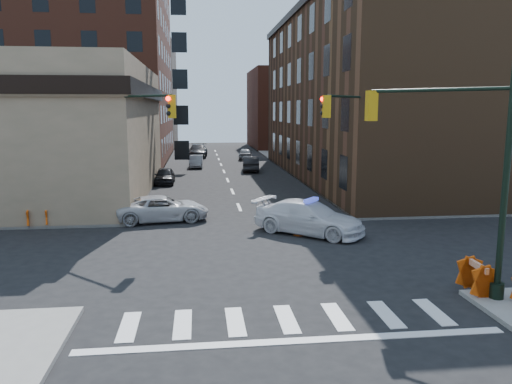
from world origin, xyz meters
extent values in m
plane|color=black|center=(0.00, 0.00, 0.00)|extent=(140.00, 140.00, 0.00)
cube|color=gray|center=(23.00, 32.75, 0.07)|extent=(34.00, 54.50, 0.15)
cube|color=#5A2A1C|center=(-18.50, 40.00, 12.00)|extent=(25.00, 25.00, 24.00)
cube|color=#513620|center=(13.00, 22.50, 7.00)|extent=(14.00, 34.00, 14.00)
cube|color=brown|center=(-16.00, 62.00, 8.00)|extent=(20.00, 18.00, 16.00)
cube|color=#5A2A1C|center=(14.00, 58.00, 6.00)|extent=(16.00, 16.00, 12.00)
cylinder|color=black|center=(6.80, -6.30, 4.15)|extent=(0.20, 0.20, 8.00)
cylinder|color=black|center=(6.80, -6.30, 0.40)|extent=(0.44, 0.44, 0.50)
cylinder|color=black|center=(5.21, -4.71, 6.65)|extent=(3.27, 3.27, 0.12)
cube|color=#BF8C0C|center=(3.62, -3.12, 6.15)|extent=(0.35, 0.35, 1.05)
sphere|color=#FF0C05|center=(3.77, -2.96, 6.50)|extent=(0.22, 0.22, 0.22)
sphere|color=black|center=(3.77, -2.96, 6.17)|extent=(0.22, 0.22, 0.22)
sphere|color=black|center=(3.77, -2.96, 5.84)|extent=(0.22, 0.22, 0.22)
cylinder|color=black|center=(-6.80, 6.30, 4.15)|extent=(0.20, 0.20, 8.00)
cylinder|color=black|center=(-6.80, 6.30, 0.40)|extent=(0.44, 0.44, 0.50)
cylinder|color=black|center=(-5.21, 4.71, 6.65)|extent=(3.27, 3.27, 0.12)
cube|color=#BF8C0C|center=(-3.62, 3.12, 6.15)|extent=(0.35, 0.35, 1.05)
sphere|color=#FF0C05|center=(-3.77, 2.96, 6.50)|extent=(0.22, 0.22, 0.22)
sphere|color=black|center=(-3.77, 2.96, 6.17)|extent=(0.22, 0.22, 0.22)
sphere|color=black|center=(-3.77, 2.96, 5.84)|extent=(0.22, 0.22, 0.22)
cylinder|color=black|center=(6.80, 6.30, 4.15)|extent=(0.20, 0.20, 8.00)
cylinder|color=black|center=(6.80, 6.30, 0.40)|extent=(0.44, 0.44, 0.50)
cylinder|color=black|center=(5.21, 4.71, 6.65)|extent=(3.27, 3.27, 0.12)
cube|color=#BF8C0C|center=(3.62, 3.12, 6.15)|extent=(0.35, 0.35, 1.05)
sphere|color=#FF0C05|center=(3.46, 3.27, 6.50)|extent=(0.22, 0.22, 0.22)
sphere|color=black|center=(3.46, 3.27, 6.17)|extent=(0.22, 0.22, 0.22)
sphere|color=black|center=(3.46, 3.27, 5.84)|extent=(0.22, 0.22, 0.22)
cylinder|color=black|center=(7.50, 26.00, 1.45)|extent=(0.24, 0.24, 2.60)
sphere|color=brown|center=(7.50, 26.00, 3.50)|extent=(3.00, 3.00, 3.00)
cylinder|color=black|center=(7.50, 34.00, 1.45)|extent=(0.24, 0.24, 2.60)
sphere|color=brown|center=(7.50, 34.00, 3.50)|extent=(3.00, 3.00, 3.00)
imported|color=white|center=(2.86, 3.04, 0.80)|extent=(5.73, 5.22, 1.61)
imported|color=#B8B8BC|center=(-4.45, 6.71, 0.69)|extent=(5.28, 3.02, 1.39)
imported|color=black|center=(-5.21, 20.55, 0.66)|extent=(1.56, 3.86, 1.31)
imported|color=gray|center=(-2.69, 31.64, 0.63)|extent=(1.45, 3.88, 1.27)
imported|color=black|center=(-2.50, 42.67, 0.82)|extent=(2.61, 5.77, 1.64)
imported|color=black|center=(2.62, 28.00, 0.72)|extent=(1.83, 4.44, 1.43)
imported|color=gray|center=(3.23, 39.60, 0.68)|extent=(2.08, 4.16, 1.36)
imported|color=black|center=(-6.78, 9.40, 1.15)|extent=(0.86, 0.85, 2.00)
imported|color=black|center=(-8.79, 9.12, 0.98)|extent=(0.89, 0.74, 1.67)
imported|color=#1D202C|center=(-10.54, 6.97, 1.09)|extent=(1.18, 0.70, 1.89)
cylinder|color=#CC6309|center=(2.30, 2.77, 0.46)|extent=(0.65, 0.65, 0.92)
cylinder|color=#E45B0A|center=(-5.50, 7.72, 0.49)|extent=(0.58, 0.58, 0.98)
camera|label=1|loc=(-2.47, -20.30, 6.05)|focal=35.00mm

